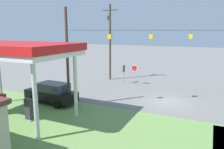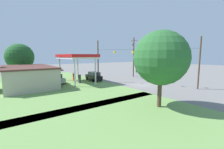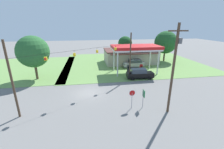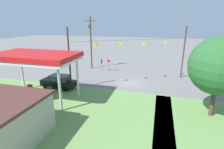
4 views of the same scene
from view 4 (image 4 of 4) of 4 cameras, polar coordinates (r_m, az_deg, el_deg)
ground_plane at (r=28.09m, az=6.27°, el=-2.71°), size 160.00×160.00×0.00m
gas_station_canopy at (r=22.67m, az=-23.71°, el=5.07°), size 9.92×5.61×5.85m
fuel_pump_near at (r=23.09m, az=-19.58°, el=-5.95°), size 0.71×0.56×1.73m
fuel_pump_far at (r=24.78m, az=-25.07°, el=-5.02°), size 0.71×0.56×1.73m
car_at_pumps_front at (r=26.67m, az=-16.96°, el=-2.18°), size 5.25×2.35×1.98m
car_at_pumps_rear at (r=21.90m, az=-30.95°, el=-8.29°), size 5.22×2.37×1.95m
stop_sign_roadside at (r=33.66m, az=-1.11°, el=3.96°), size 0.80×0.08×2.50m
route_sign at (r=34.20m, az=-3.40°, el=3.97°), size 0.10×0.70×2.40m
utility_pole_main at (r=35.73m, az=-6.97°, el=10.96°), size 2.20×0.44×10.24m
signal_span_gantry at (r=26.87m, az=6.60°, el=6.85°), size 16.02×10.24×8.69m
tree_west_verge at (r=19.69m, az=31.65°, el=2.34°), size 5.75×5.75×8.21m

